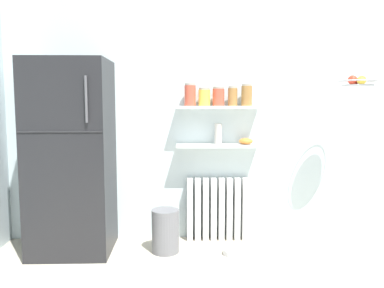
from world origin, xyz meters
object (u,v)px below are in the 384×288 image
at_px(storage_jar_2, 218,96).
at_px(shelf_bowl, 246,141).
at_px(storage_jar_0, 190,95).
at_px(pet_food_bowl, 234,252).
at_px(vase, 218,134).
at_px(storage_jar_3, 233,96).
at_px(radiator, 217,209).
at_px(hanging_fruit_basket, 358,81).
at_px(refrigerator, 71,157).
at_px(trash_bin, 165,231).
at_px(storage_jar_1, 204,97).
at_px(storage_jar_4, 247,95).

height_order(storage_jar_2, shelf_bowl, storage_jar_2).
distance_m(storage_jar_0, pet_food_bowl, 1.60).
bearing_deg(pet_food_bowl, vase, 107.33).
xyz_separation_m(storage_jar_2, storage_jar_3, (0.14, 0.00, 0.00)).
height_order(radiator, shelf_bowl, shelf_bowl).
bearing_deg(hanging_fruit_basket, refrigerator, 176.88).
xyz_separation_m(shelf_bowl, trash_bin, (-0.82, -0.31, -0.84)).
height_order(storage_jar_0, storage_jar_1, storage_jar_0).
height_order(storage_jar_2, storage_jar_4, storage_jar_4).
height_order(vase, pet_food_bowl, vase).
relative_size(storage_jar_3, vase, 0.93).
bearing_deg(trash_bin, radiator, 32.24).
bearing_deg(radiator, trash_bin, -147.76).
relative_size(storage_jar_4, vase, 1.04).
relative_size(vase, hanging_fruit_basket, 0.61).
relative_size(vase, trash_bin, 0.51).
xyz_separation_m(storage_jar_4, pet_food_bowl, (-0.16, -0.39, -1.49)).
distance_m(storage_jar_2, trash_bin, 1.43).
relative_size(storage_jar_3, trash_bin, 0.47).
distance_m(storage_jar_0, trash_bin, 1.37).
distance_m(storage_jar_3, hanging_fruit_basket, 1.17).
bearing_deg(hanging_fruit_basket, storage_jar_0, 166.29).
distance_m(refrigerator, storage_jar_3, 1.69).
height_order(storage_jar_0, vase, storage_jar_0).
relative_size(storage_jar_1, storage_jar_2, 0.94).
bearing_deg(hanging_fruit_basket, pet_food_bowl, -179.06).
relative_size(storage_jar_2, trash_bin, 0.46).
bearing_deg(storage_jar_2, trash_bin, -150.12).
height_order(radiator, storage_jar_3, storage_jar_3).
bearing_deg(hanging_fruit_basket, storage_jar_3, 161.28).
bearing_deg(trash_bin, pet_food_bowl, -7.43).
distance_m(trash_bin, pet_food_bowl, 0.69).
xyz_separation_m(storage_jar_0, vase, (0.29, 0.00, -0.40)).
height_order(storage_jar_2, hanging_fruit_basket, hanging_fruit_basket).
bearing_deg(storage_jar_0, hanging_fruit_basket, -13.71).
bearing_deg(vase, storage_jar_3, 0.00).
bearing_deg(storage_jar_1, storage_jar_0, 180.00).
height_order(shelf_bowl, trash_bin, shelf_bowl).
bearing_deg(storage_jar_3, refrigerator, -171.75).
bearing_deg(vase, storage_jar_0, -180.00).
relative_size(storage_jar_3, shelf_bowl, 1.37).
relative_size(refrigerator, storage_jar_0, 8.16).
xyz_separation_m(storage_jar_1, shelf_bowl, (0.43, 0.00, -0.45)).
bearing_deg(refrigerator, storage_jar_0, 11.29).
relative_size(refrigerator, shelf_bowl, 12.78).
height_order(storage_jar_1, hanging_fruit_basket, hanging_fruit_basket).
height_order(trash_bin, hanging_fruit_basket, hanging_fruit_basket).
relative_size(radiator, storage_jar_3, 3.31).
distance_m(refrigerator, storage_jar_2, 1.56).
distance_m(storage_jar_2, hanging_fruit_basket, 1.31).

